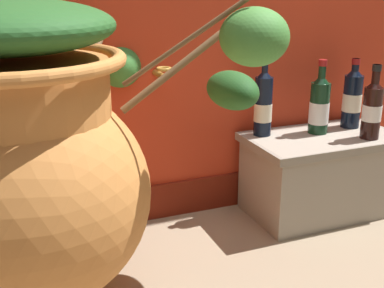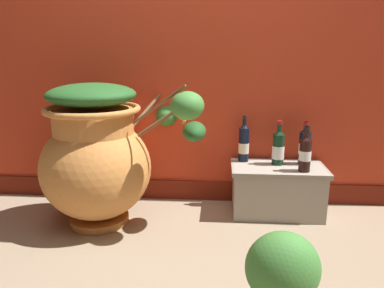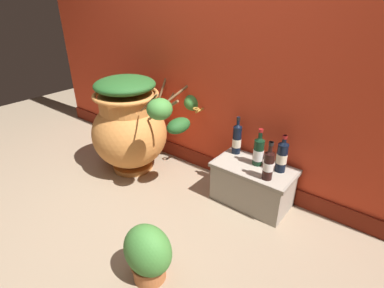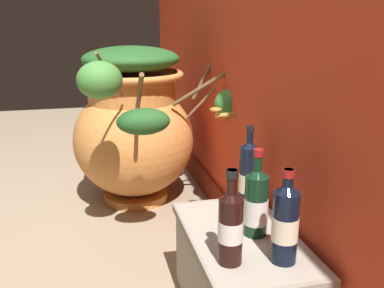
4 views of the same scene
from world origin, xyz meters
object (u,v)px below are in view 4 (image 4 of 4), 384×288
(wine_bottle_middle, at_px, (249,173))
(wine_bottle_left, at_px, (285,221))
(wine_bottle_back, at_px, (231,224))
(terracotta_urn, at_px, (136,125))
(wine_bottle_right, at_px, (256,201))

(wine_bottle_middle, bearing_deg, wine_bottle_left, -5.60)
(wine_bottle_back, bearing_deg, wine_bottle_middle, 152.10)
(wine_bottle_middle, bearing_deg, terracotta_urn, -160.30)
(wine_bottle_left, height_order, wine_bottle_back, wine_bottle_back)
(terracotta_urn, distance_m, wine_bottle_back, 1.28)
(wine_bottle_right, distance_m, wine_bottle_back, 0.20)
(wine_bottle_back, bearing_deg, wine_bottle_right, 136.64)
(wine_bottle_right, height_order, wine_bottle_back, wine_bottle_right)
(terracotta_urn, xyz_separation_m, wine_bottle_back, (1.28, 0.13, 0.00))
(terracotta_urn, bearing_deg, wine_bottle_left, 12.31)
(wine_bottle_middle, distance_m, wine_bottle_right, 0.23)
(wine_bottle_right, bearing_deg, terracotta_urn, -166.76)
(wine_bottle_left, bearing_deg, wine_bottle_middle, 174.40)
(wine_bottle_middle, bearing_deg, wine_bottle_back, -27.90)
(wine_bottle_middle, xyz_separation_m, wine_bottle_back, (0.37, -0.20, -0.01))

